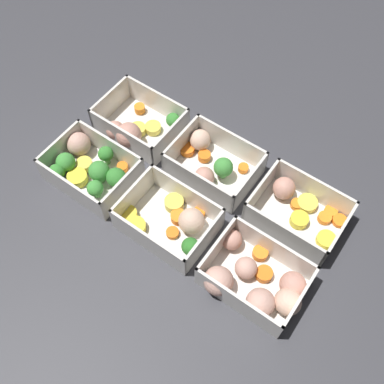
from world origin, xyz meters
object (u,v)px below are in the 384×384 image
object	(u,v)px
container_far_right	(89,167)
container_far_left	(256,281)
container_near_center	(211,162)
container_near_right	(137,127)
container_near_left	(298,210)
container_far_center	(173,221)

from	to	relation	value
container_far_right	container_far_left	bearing A→B (deg)	178.61
container_far_left	container_far_right	bearing A→B (deg)	-1.39
container_near_center	container_near_right	bearing A→B (deg)	5.21
container_near_left	container_far_right	xyz separation A→B (m)	(0.37, 0.15, 0.01)
container_near_left	container_near_center	distance (m)	0.19
container_near_center	container_near_right	xyz separation A→B (m)	(0.17, 0.02, 0.00)
container_far_left	container_near_left	bearing A→B (deg)	-86.99
container_near_left	container_far_left	bearing A→B (deg)	93.01
container_far_center	container_far_right	size ratio (longest dim) A/B	0.98
container_near_left	container_near_right	distance (m)	0.36
container_near_center	container_near_right	distance (m)	0.17
container_near_left	container_far_right	distance (m)	0.40
container_near_right	container_near_left	bearing A→B (deg)	-176.38
container_near_center	container_far_left	xyz separation A→B (m)	(-0.19, 0.15, 0.00)
container_near_left	container_far_center	size ratio (longest dim) A/B	0.97
container_near_right	container_far_right	size ratio (longest dim) A/B	0.93
container_far_center	container_near_left	bearing A→B (deg)	-138.16
container_near_right	container_far_right	distance (m)	0.13
container_near_left	container_near_right	size ratio (longest dim) A/B	1.03
container_near_right	container_far_left	world-z (taller)	same
container_far_center	container_near_center	bearing A→B (deg)	-83.31
container_near_right	container_far_right	world-z (taller)	same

